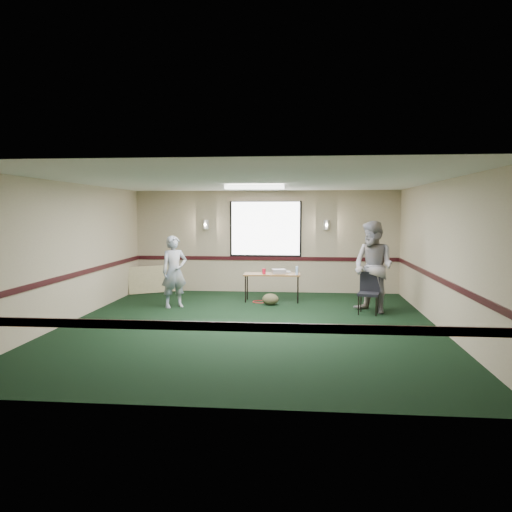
# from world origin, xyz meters

# --- Properties ---
(ground) EXTENTS (8.00, 8.00, 0.00)m
(ground) POSITION_xyz_m (0.00, 0.00, 0.00)
(ground) COLOR black
(ground) RESTS_ON ground
(room_shell) EXTENTS (8.00, 8.02, 8.00)m
(room_shell) POSITION_xyz_m (0.00, 2.12, 1.58)
(room_shell) COLOR tan
(room_shell) RESTS_ON ground
(folding_table) EXTENTS (1.34, 0.54, 0.67)m
(folding_table) POSITION_xyz_m (0.26, 2.57, 0.62)
(folding_table) COLOR brown
(folding_table) RESTS_ON ground
(projector) EXTENTS (0.36, 0.33, 0.10)m
(projector) POSITION_xyz_m (0.42, 2.63, 0.72)
(projector) COLOR #9A98A1
(projector) RESTS_ON folding_table
(game_console) EXTENTS (0.19, 0.15, 0.04)m
(game_console) POSITION_xyz_m (0.61, 2.74, 0.69)
(game_console) COLOR silver
(game_console) RESTS_ON folding_table
(red_cup) EXTENTS (0.09, 0.09, 0.13)m
(red_cup) POSITION_xyz_m (0.08, 2.50, 0.73)
(red_cup) COLOR #B60C23
(red_cup) RESTS_ON folding_table
(water_bottle) EXTENTS (0.06, 0.06, 0.20)m
(water_bottle) POSITION_xyz_m (0.85, 2.41, 0.77)
(water_bottle) COLOR #96BDF5
(water_bottle) RESTS_ON folding_table
(duffel_bag) EXTENTS (0.40, 0.31, 0.27)m
(duffel_bag) POSITION_xyz_m (0.26, 2.09, 0.13)
(duffel_bag) COLOR #453F27
(duffel_bag) RESTS_ON ground
(cable_coil) EXTENTS (0.40, 0.40, 0.02)m
(cable_coil) POSITION_xyz_m (-0.02, 2.45, 0.01)
(cable_coil) COLOR red
(cable_coil) RESTS_ON ground
(folded_table) EXTENTS (1.28, 0.92, 0.71)m
(folded_table) POSITION_xyz_m (-2.93, 3.60, 0.35)
(folded_table) COLOR #998C5E
(folded_table) RESTS_ON ground
(conference_chair) EXTENTS (0.52, 0.53, 0.87)m
(conference_chair) POSITION_xyz_m (2.39, 1.37, 0.51)
(conference_chair) COLOR black
(conference_chair) RESTS_ON ground
(person_left) EXTENTS (0.70, 0.65, 1.60)m
(person_left) POSITION_xyz_m (-1.87, 1.64, 0.80)
(person_left) COLOR #40608D
(person_left) RESTS_ON ground
(person_right) EXTENTS (1.18, 1.19, 1.94)m
(person_right) POSITION_xyz_m (2.48, 1.46, 0.97)
(person_right) COLOR #7283B2
(person_right) RESTS_ON ground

